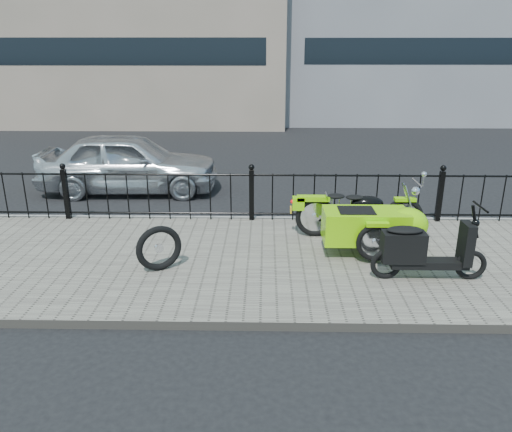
{
  "coord_description": "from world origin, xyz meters",
  "views": [
    {
      "loc": [
        0.26,
        -7.63,
        3.29
      ],
      "look_at": [
        0.11,
        -0.1,
        0.68
      ],
      "focal_mm": 35.0,
      "sensor_mm": 36.0,
      "label": 1
    }
  ],
  "objects_px": {
    "motorcycle_sidecar": "(375,222)",
    "sedan_car": "(129,163)",
    "spare_tire": "(159,248)",
    "scooter": "(422,251)"
  },
  "relations": [
    {
      "from": "motorcycle_sidecar",
      "to": "spare_tire",
      "type": "relative_size",
      "value": 3.31
    },
    {
      "from": "motorcycle_sidecar",
      "to": "scooter",
      "type": "xyz_separation_m",
      "value": [
        0.45,
        -1.02,
        -0.05
      ]
    },
    {
      "from": "motorcycle_sidecar",
      "to": "scooter",
      "type": "height_order",
      "value": "scooter"
    },
    {
      "from": "motorcycle_sidecar",
      "to": "spare_tire",
      "type": "bearing_deg",
      "value": -166.16
    },
    {
      "from": "scooter",
      "to": "spare_tire",
      "type": "xyz_separation_m",
      "value": [
        -3.74,
        0.22,
        -0.09
      ]
    },
    {
      "from": "motorcycle_sidecar",
      "to": "sedan_car",
      "type": "relative_size",
      "value": 0.56
    },
    {
      "from": "spare_tire",
      "to": "motorcycle_sidecar",
      "type": "bearing_deg",
      "value": 13.84
    },
    {
      "from": "motorcycle_sidecar",
      "to": "scooter",
      "type": "distance_m",
      "value": 1.12
    },
    {
      "from": "scooter",
      "to": "spare_tire",
      "type": "bearing_deg",
      "value": 176.7
    },
    {
      "from": "motorcycle_sidecar",
      "to": "sedan_car",
      "type": "xyz_separation_m",
      "value": [
        -4.89,
        3.69,
        0.1
      ]
    }
  ]
}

